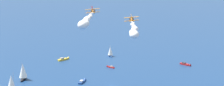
{
  "coord_description": "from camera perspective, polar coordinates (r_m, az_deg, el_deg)",
  "views": [
    {
      "loc": [
        119.77,
        -108.29,
        60.39
      ],
      "look_at": [
        0.58,
        -0.55,
        23.29
      ],
      "focal_mm": 52.59,
      "sensor_mm": 36.0,
      "label": 1
    }
  ],
  "objects": [
    {
      "name": "sailboat_inshore",
      "position": [
        186.99,
        -15.22,
        -4.79
      ],
      "size": [
        7.23,
        7.27,
        10.33
      ],
      "color": "black",
      "rests_on": "ground_plane"
    },
    {
      "name": "motorboat_mid_cluster",
      "position": [
        213.09,
        12.71,
        -3.63
      ],
      "size": [
        7.34,
        2.57,
        2.09
      ],
      "color": "#B21E1E",
      "rests_on": "ground_plane"
    },
    {
      "name": "sailboat_outer_ring_c",
      "position": [
        227.59,
        -0.3,
        -1.46
      ],
      "size": [
        6.27,
        4.2,
        7.8
      ],
      "color": "#23478C",
      "rests_on": "ground_plane"
    },
    {
      "name": "wingwalker_wingman",
      "position": [
        160.21,
        3.38,
        4.84
      ],
      "size": [
        0.7,
        0.73,
        1.78
      ],
      "color": "white"
    },
    {
      "name": "ground_plane",
      "position": [
        172.39,
        0.01,
        -7.5
      ],
      "size": [
        2000.0,
        2000.0,
        0.0
      ],
      "primitive_type": "plane",
      "color": "navy"
    },
    {
      "name": "motorboat_trailing",
      "position": [
        221.68,
        -8.36,
        -2.78
      ],
      "size": [
        2.31,
        8.18,
        2.36
      ],
      "color": "gold",
      "rests_on": "ground_plane"
    },
    {
      "name": "biplane_wingman",
      "position": [
        160.53,
        3.44,
        4.07
      ],
      "size": [
        6.53,
        6.45,
        3.63
      ],
      "color": "orange"
    },
    {
      "name": "wingwalker_lead",
      "position": [
        163.47,
        -3.48,
        6.23
      ],
      "size": [
        1.1,
        1.15,
        1.53
      ],
      "color": "red"
    },
    {
      "name": "smoke_trail_lead",
      "position": [
        133.43,
        -4.64,
        3.67
      ],
      "size": [
        27.39,
        27.46,
        3.87
      ],
      "color": "silver"
    },
    {
      "name": "biplane_lead",
      "position": [
        163.71,
        -3.4,
        5.48
      ],
      "size": [
        6.53,
        6.45,
        3.63
      ],
      "color": "orange"
    },
    {
      "name": "motorboat_near_centre",
      "position": [
        178.49,
        -5.14,
        -6.64
      ],
      "size": [
        4.83,
        6.93,
        2.0
      ],
      "color": "#23478C",
      "rests_on": "ground_plane"
    },
    {
      "name": "smoke_trail_wingman",
      "position": [
        133.45,
        3.83,
        2.08
      ],
      "size": [
        24.71,
        23.94,
        3.7
      ],
      "color": "silver"
    },
    {
      "name": "sailboat_far_port",
      "position": [
        162.33,
        -17.04,
        -7.24
      ],
      "size": [
        5.56,
        9.94,
        12.75
      ],
      "color": "#23478C",
      "rests_on": "ground_plane"
    },
    {
      "name": "motorboat_far_stbd",
      "position": [
        203.09,
        -0.3,
        -4.17
      ],
      "size": [
        5.49,
        2.29,
        1.55
      ],
      "color": "#B21E1E",
      "rests_on": "ground_plane"
    }
  ]
}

